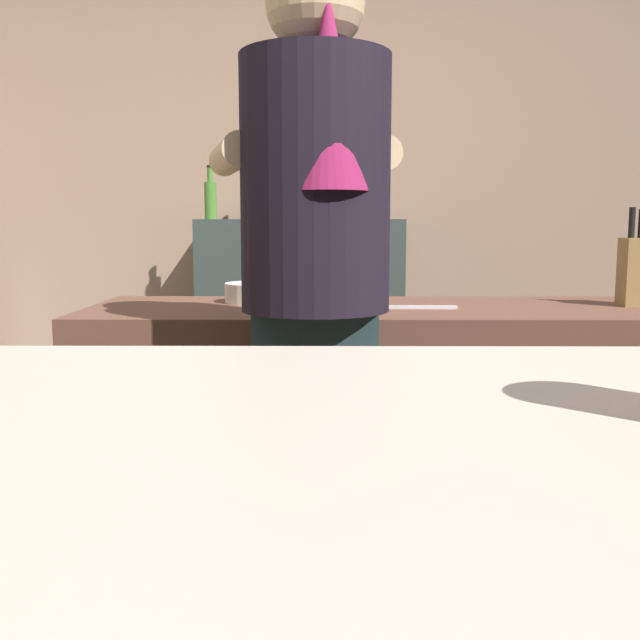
# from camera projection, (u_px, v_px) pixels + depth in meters

# --- Properties ---
(wall_back) EXTENTS (5.20, 0.10, 2.70)m
(wall_back) POSITION_uv_depth(u_px,v_px,m) (327.00, 182.00, 3.57)
(wall_back) COLOR #977861
(wall_back) RESTS_ON ground
(prep_counter) EXTENTS (2.10, 0.60, 0.90)m
(prep_counter) POSITION_uv_depth(u_px,v_px,m) (443.00, 455.00, 2.17)
(prep_counter) COLOR brown
(prep_counter) RESTS_ON ground
(back_shelf) EXTENTS (0.94, 0.36, 1.16)m
(back_shelf) POSITION_uv_depth(u_px,v_px,m) (301.00, 344.00, 3.39)
(back_shelf) COLOR #313D3A
(back_shelf) RESTS_ON ground
(bartender) EXTENTS (0.49, 0.55, 1.73)m
(bartender) POSITION_uv_depth(u_px,v_px,m) (316.00, 285.00, 1.65)
(bartender) COLOR #243639
(bartender) RESTS_ON ground
(knife_block) EXTENTS (0.10, 0.08, 0.29)m
(knife_block) POSITION_uv_depth(u_px,v_px,m) (639.00, 270.00, 2.11)
(knife_block) COLOR olive
(knife_block) RESTS_ON prep_counter
(mixing_bowl) EXTENTS (0.22, 0.22, 0.06)m
(mixing_bowl) POSITION_uv_depth(u_px,v_px,m) (260.00, 292.00, 2.23)
(mixing_bowl) COLOR beige
(mixing_bowl) RESTS_ON prep_counter
(chefs_knife) EXTENTS (0.24, 0.04, 0.01)m
(chefs_knife) POSITION_uv_depth(u_px,v_px,m) (415.00, 307.00, 2.06)
(chefs_knife) COLOR silver
(chefs_knife) RESTS_ON prep_counter
(bottle_vinegar) EXTENTS (0.06, 0.06, 0.25)m
(bottle_vinegar) POSITION_uv_depth(u_px,v_px,m) (256.00, 199.00, 3.38)
(bottle_vinegar) COLOR #48842C
(bottle_vinegar) RESTS_ON back_shelf
(bottle_soy) EXTENTS (0.05, 0.05, 0.24)m
(bottle_soy) POSITION_uv_depth(u_px,v_px,m) (210.00, 198.00, 3.22)
(bottle_soy) COLOR #457A2D
(bottle_soy) RESTS_ON back_shelf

